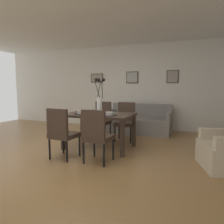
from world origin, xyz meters
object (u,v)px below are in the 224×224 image
(dining_table, at_px, (100,118))
(bowl_near_left, at_px, (81,112))
(framed_picture_center, at_px, (132,77))
(bowl_far_left, at_px, (110,113))
(framed_picture_right, at_px, (173,77))
(sofa, at_px, (139,122))
(dining_chair_far_left, at_px, (96,134))
(centerpiece_vase, at_px, (99,100))
(dining_chair_far_right, at_px, (125,119))
(bowl_near_right, at_px, (91,110))
(dining_chair_near_left, at_px, (62,131))
(dining_chair_near_right, at_px, (102,118))
(framed_picture_left, at_px, (97,78))

(dining_table, distance_m, bowl_near_left, 0.40)
(dining_table, distance_m, framed_picture_center, 2.61)
(bowl_far_left, relative_size, framed_picture_right, 0.46)
(dining_table, distance_m, framed_picture_right, 2.88)
(dining_table, relative_size, sofa, 0.78)
(dining_chair_far_left, xyz_separation_m, centerpiece_vase, (-0.33, 0.84, 0.51))
(centerpiece_vase, xyz_separation_m, framed_picture_right, (1.22, 2.43, 0.57))
(dining_chair_far_right, xyz_separation_m, bowl_near_right, (-0.61, -0.65, 0.27))
(dining_chair_far_right, height_order, bowl_near_right, dining_chair_far_right)
(dining_chair_far_left, distance_m, bowl_near_right, 1.26)
(dining_chair_near_left, xyz_separation_m, bowl_near_left, (0.02, 0.67, 0.27))
(dining_chair_near_right, bearing_deg, bowl_far_left, -58.35)
(dining_chair_near_right, bearing_deg, framed_picture_right, 45.65)
(dining_chair_far_left, xyz_separation_m, sofa, (0.05, 2.72, -0.23))
(dining_table, relative_size, bowl_far_left, 8.24)
(bowl_far_left, xyz_separation_m, framed_picture_center, (-0.32, 2.64, 0.82))
(dining_table, height_order, centerpiece_vase, centerpiece_vase)
(dining_chair_near_left, xyz_separation_m, framed_picture_left, (-0.88, 3.31, 1.09))
(dining_chair_near_right, xyz_separation_m, dining_chair_far_left, (0.67, -1.69, 0.00))
(bowl_near_left, distance_m, framed_picture_left, 2.91)
(bowl_far_left, bearing_deg, dining_chair_near_right, 121.65)
(centerpiece_vase, distance_m, bowl_far_left, 0.45)
(centerpiece_vase, distance_m, sofa, 2.06)
(dining_table, bearing_deg, dining_chair_near_right, 111.48)
(dining_chair_near_right, distance_m, sofa, 1.28)
(sofa, bearing_deg, dining_chair_far_left, -91.06)
(bowl_far_left, bearing_deg, dining_table, 146.96)
(dining_chair_far_right, bearing_deg, bowl_near_left, -120.11)
(bowl_near_right, bearing_deg, framed_picture_right, 55.47)
(dining_table, relative_size, centerpiece_vase, 1.90)
(bowl_far_left, xyz_separation_m, sofa, (0.07, 2.09, -0.50))
(framed_picture_left, distance_m, framed_picture_center, 1.22)
(dining_chair_far_right, relative_size, framed_picture_right, 2.47)
(centerpiece_vase, bearing_deg, dining_table, -124.65)
(framed_picture_center, bearing_deg, framed_picture_right, 0.00)
(dining_chair_far_right, xyz_separation_m, framed_picture_right, (0.92, 1.58, 1.09))
(framed_picture_left, bearing_deg, dining_chair_near_left, -75.05)
(dining_chair_far_left, height_order, framed_picture_left, framed_picture_left)
(dining_table, height_order, framed_picture_left, framed_picture_left)
(dining_chair_far_left, bearing_deg, centerpiece_vase, 111.54)
(dining_chair_near_left, xyz_separation_m, dining_chair_far_left, (0.67, 0.04, 0.00))
(framed_picture_right, bearing_deg, centerpiece_vase, -116.59)
(framed_picture_center, bearing_deg, bowl_far_left, -83.19)
(dining_chair_near_left, height_order, sofa, dining_chair_near_left)
(dining_chair_far_left, distance_m, sofa, 2.73)
(bowl_far_left, bearing_deg, sofa, 88.11)
(dining_chair_far_right, height_order, framed_picture_left, framed_picture_left)
(dining_chair_far_left, bearing_deg, bowl_near_left, 135.53)
(bowl_near_right, distance_m, framed_picture_left, 2.54)
(dining_chair_far_left, bearing_deg, sofa, 88.94)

